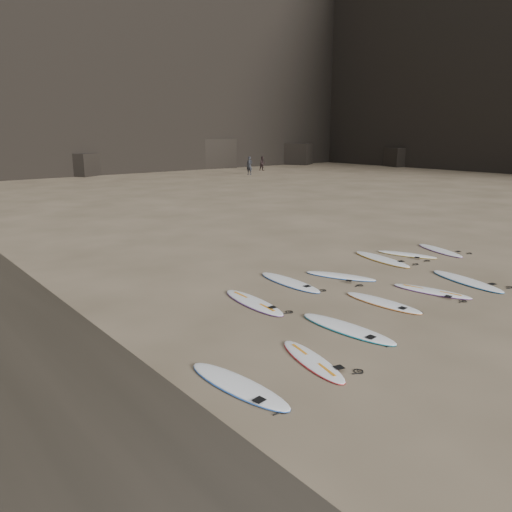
{
  "coord_description": "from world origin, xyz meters",
  "views": [
    {
      "loc": [
        -11.16,
        -7.69,
        4.65
      ],
      "look_at": [
        -3.29,
        1.97,
        1.5
      ],
      "focal_mm": 35.0,
      "sensor_mm": 36.0,
      "label": 1
    }
  ],
  "objects": [
    {
      "name": "surfboard_10",
      "position": [
        6.59,
        2.56,
        0.04
      ],
      "size": [
        1.32,
        2.48,
        0.09
      ],
      "primitive_type": "ellipsoid",
      "rotation": [
        0.0,
        0.0,
        -0.33
      ],
      "color": "white",
      "rests_on": "ground"
    },
    {
      "name": "surfboard_8",
      "position": [
        3.66,
        3.16,
        0.05
      ],
      "size": [
        1.11,
        2.8,
        0.1
      ],
      "primitive_type": "ellipsoid",
      "rotation": [
        0.0,
        0.0,
        -0.17
      ],
      "color": "white",
      "rests_on": "ground"
    },
    {
      "name": "surfboard_11",
      "position": [
        -6.11,
        -0.96,
        0.05
      ],
      "size": [
        0.89,
        2.59,
        0.09
      ],
      "primitive_type": "ellipsoid",
      "rotation": [
        0.0,
        0.0,
        0.11
      ],
      "color": "white",
      "rests_on": "ground"
    },
    {
      "name": "surfboard_6",
      "position": [
        -0.93,
        3.2,
        0.05
      ],
      "size": [
        0.73,
        2.68,
        0.1
      ],
      "primitive_type": "ellipsoid",
      "rotation": [
        0.0,
        0.0,
        -0.03
      ],
      "color": "white",
      "rests_on": "ground"
    },
    {
      "name": "surfboard_5",
      "position": [
        -2.99,
        2.45,
        0.05
      ],
      "size": [
        0.81,
        2.63,
        0.09
      ],
      "primitive_type": "ellipsoid",
      "rotation": [
        0.0,
        0.0,
        -0.07
      ],
      "color": "white",
      "rests_on": "ground"
    },
    {
      "name": "surfboard_2",
      "position": [
        -0.23,
        0.18,
        0.04
      ],
      "size": [
        0.71,
        2.42,
        0.09
      ],
      "primitive_type": "ellipsoid",
      "rotation": [
        0.0,
        0.0,
        0.06
      ],
      "color": "white",
      "rests_on": "ground"
    },
    {
      "name": "surfboard_7",
      "position": [
        0.82,
        2.65,
        0.04
      ],
      "size": [
        1.49,
        2.36,
        0.08
      ],
      "primitive_type": "ellipsoid",
      "rotation": [
        0.0,
        0.0,
        0.43
      ],
      "color": "white",
      "rests_on": "ground"
    },
    {
      "name": "surfboard_9",
      "position": [
        5.0,
        3.0,
        0.04
      ],
      "size": [
        1.28,
        2.3,
        0.08
      ],
      "primitive_type": "ellipsoid",
      "rotation": [
        0.0,
        0.0,
        0.35
      ],
      "color": "white",
      "rests_on": "ground"
    },
    {
      "name": "person_b",
      "position": [
        27.12,
        38.03,
        0.83
      ],
      "size": [
        0.92,
        0.79,
        1.65
      ],
      "primitive_type": "imported",
      "rotation": [
        0.0,
        0.0,
        6.06
      ],
      "color": "black",
      "rests_on": "ground"
    },
    {
      "name": "surfboard_0",
      "position": [
        -4.29,
        -1.11,
        0.04
      ],
      "size": [
        1.03,
        2.26,
        0.08
      ],
      "primitive_type": "ellipsoid",
      "rotation": [
        0.0,
        0.0,
        -0.23
      ],
      "color": "white",
      "rests_on": "ground"
    },
    {
      "name": "surfboard_1",
      "position": [
        -2.42,
        -0.43,
        0.05
      ],
      "size": [
        0.85,
        2.72,
        0.1
      ],
      "primitive_type": "ellipsoid",
      "rotation": [
        0.0,
        0.0,
        0.08
      ],
      "color": "white",
      "rests_on": "ground"
    },
    {
      "name": "surfboard_3",
      "position": [
        1.72,
        -0.11,
        0.04
      ],
      "size": [
        1.1,
        2.37,
        0.08
      ],
      "primitive_type": "ellipsoid",
      "rotation": [
        0.0,
        0.0,
        0.25
      ],
      "color": "white",
      "rests_on": "ground"
    },
    {
      "name": "ground",
      "position": [
        0.0,
        0.0,
        0.0
      ],
      "size": [
        240.0,
        240.0,
        0.0
      ],
      "primitive_type": "plane",
      "color": "#897559",
      "rests_on": "ground"
    },
    {
      "name": "person_a",
      "position": [
        22.43,
        34.64,
        0.96
      ],
      "size": [
        0.68,
        0.82,
        1.93
      ],
      "primitive_type": "imported",
      "rotation": [
        0.0,
        0.0,
        5.07
      ],
      "color": "black",
      "rests_on": "ground"
    },
    {
      "name": "surfboard_4",
      "position": [
        3.48,
        -0.24,
        0.05
      ],
      "size": [
        1.23,
        2.78,
        0.1
      ],
      "primitive_type": "ellipsoid",
      "rotation": [
        0.0,
        0.0,
        -0.22
      ],
      "color": "white",
      "rests_on": "ground"
    }
  ]
}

